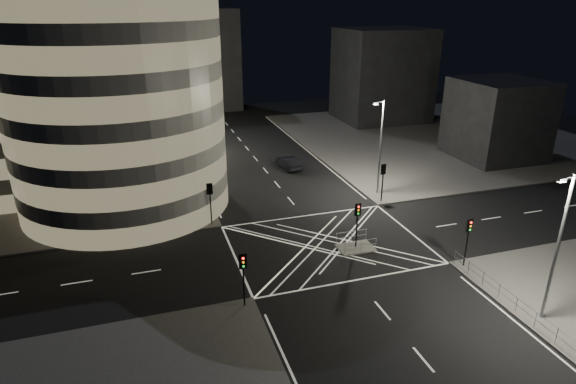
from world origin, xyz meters
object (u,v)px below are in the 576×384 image
object	(u,v)px
traffic_signal_island	(357,217)
street_lamp_left_far	(175,114)
central_island	(356,248)
street_lamp_right_far	(380,144)
sedan	(288,163)
traffic_signal_fr	(383,176)
street_lamp_left_near	(193,153)
traffic_signal_fl	(210,196)
traffic_signal_nr	(468,234)
street_lamp_right_near	(557,245)
traffic_signal_nl	(243,270)

from	to	relation	value
traffic_signal_island	street_lamp_left_far	bearing A→B (deg)	109.95
central_island	traffic_signal_island	xyz separation A→B (m)	(0.00, 0.00, 2.84)
street_lamp_right_far	sedan	distance (m)	13.59
traffic_signal_fr	sedan	world-z (taller)	traffic_signal_fr
central_island	street_lamp_left_near	distance (m)	18.52
traffic_signal_fl	sedan	xyz separation A→B (m)	(11.68, 13.10, -2.16)
central_island	street_lamp_left_near	bearing A→B (deg)	130.27
street_lamp_left_near	traffic_signal_fl	bearing A→B (deg)	-83.03
traffic_signal_nr	street_lamp_right_near	bearing A→B (deg)	-84.96
street_lamp_left_far	traffic_signal_island	bearing A→B (deg)	-70.05
street_lamp_right_near	central_island	bearing A→B (deg)	120.75
central_island	traffic_signal_fr	bearing A→B (deg)	50.67
traffic_signal_fr	street_lamp_left_far	size ratio (longest dim) A/B	0.40
traffic_signal_fr	traffic_signal_nr	xyz separation A→B (m)	(0.00, -13.60, 0.00)
street_lamp_left_far	sedan	bearing A→B (deg)	-39.36
street_lamp_right_near	traffic_signal_island	bearing A→B (deg)	120.75
traffic_signal_fl	street_lamp_right_far	xyz separation A→B (m)	(18.24, 2.20, 2.63)
traffic_signal_fr	traffic_signal_island	world-z (taller)	same
central_island	street_lamp_left_far	bearing A→B (deg)	109.95
traffic_signal_nr	street_lamp_left_far	xyz separation A→B (m)	(-18.24, 36.80, 2.63)
central_island	traffic_signal_nl	distance (m)	12.36
street_lamp_left_near	street_lamp_right_near	size ratio (longest dim) A/B	1.00
sedan	traffic_signal_fl	bearing A→B (deg)	39.12
street_lamp_right_near	street_lamp_left_far	bearing A→B (deg)	113.21
traffic_signal_island	street_lamp_right_far	size ratio (longest dim) A/B	0.40
central_island	street_lamp_right_far	xyz separation A→B (m)	(7.44, 10.50, 5.47)
central_island	traffic_signal_nl	size ratio (longest dim) A/B	0.75
traffic_signal_fr	traffic_signal_island	xyz separation A→B (m)	(-6.80, -8.30, 0.00)
traffic_signal_fl	central_island	bearing A→B (deg)	-37.54
traffic_signal_nl	sedan	distance (m)	29.22
traffic_signal_nl	street_lamp_left_near	distance (m)	18.99
central_island	sedan	xyz separation A→B (m)	(0.88, 21.40, 0.67)
central_island	street_lamp_right_near	xyz separation A→B (m)	(7.44, -12.50, 5.47)
street_lamp_right_far	street_lamp_right_near	bearing A→B (deg)	-90.00
traffic_signal_nr	street_lamp_right_near	size ratio (longest dim) A/B	0.40
traffic_signal_fl	street_lamp_left_far	distance (m)	23.36
traffic_signal_fr	central_island	bearing A→B (deg)	-129.33
traffic_signal_fl	sedan	size ratio (longest dim) A/B	0.88
traffic_signal_fr	street_lamp_right_far	bearing A→B (deg)	73.89
street_lamp_left_near	street_lamp_right_near	xyz separation A→B (m)	(18.87, -26.00, 0.00)
traffic_signal_fr	street_lamp_left_near	size ratio (longest dim) A/B	0.40
traffic_signal_fl	traffic_signal_fr	xyz separation A→B (m)	(17.60, 0.00, 0.00)
traffic_signal_fl	street_lamp_left_far	world-z (taller)	street_lamp_left_far
street_lamp_left_near	sedan	world-z (taller)	street_lamp_left_near
street_lamp_right_far	traffic_signal_island	bearing A→B (deg)	-125.30
street_lamp_left_near	street_lamp_left_far	bearing A→B (deg)	90.00
traffic_signal_nl	street_lamp_right_near	world-z (taller)	street_lamp_right_near
traffic_signal_nr	street_lamp_right_far	size ratio (longest dim) A/B	0.40
street_lamp_left_far	street_lamp_right_far	world-z (taller)	same
traffic_signal_nl	traffic_signal_nr	xyz separation A→B (m)	(17.60, 0.00, 0.00)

